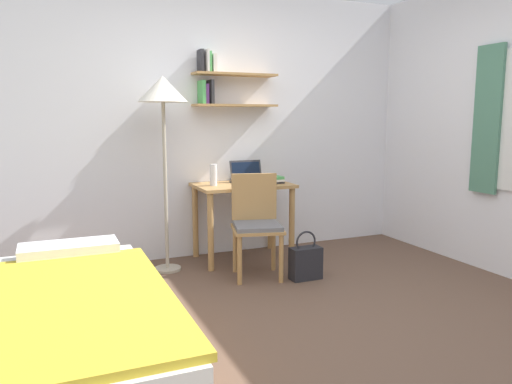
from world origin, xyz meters
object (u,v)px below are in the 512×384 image
laptop (248,177)px  handbag (306,262)px  standing_lamp (163,99)px  bed (79,332)px  desk (243,199)px  desk_chair (256,221)px  water_bottle (213,175)px  book_stack (272,179)px

laptop → handbag: size_ratio=0.79×
standing_lamp → handbag: (1.03, -0.71, -1.38)m
standing_lamp → laptop: size_ratio=5.20×
bed → desk: (1.62, 1.71, 0.35)m
desk → laptop: (0.08, 0.08, 0.20)m
desk_chair → handbag: 0.55m
water_bottle → handbag: (0.56, -0.78, -0.69)m
book_stack → laptop: bearing=147.8°
standing_lamp → water_bottle: (0.47, 0.07, -0.69)m
water_bottle → book_stack: (0.58, -0.05, -0.07)m
desk_chair → laptop: 0.69m
standing_lamp → water_bottle: 0.84m
bed → laptop: size_ratio=6.12×
desk_chair → laptop: laptop is taller
desk → laptop: 0.23m
desk → water_bottle: 0.39m
desk_chair → book_stack: size_ratio=3.82×
water_bottle → handbag: 1.18m
desk_chair → handbag: bearing=-38.5°
desk → laptop: bearing=43.0°
desk_chair → desk: bearing=81.4°
water_bottle → book_stack: water_bottle is taller
bed → laptop: laptop is taller
desk → bed: bearing=-133.5°
water_bottle → book_stack: bearing=-4.4°
desk → standing_lamp: bearing=-174.3°
bed → water_bottle: size_ratio=10.11×
desk_chair → handbag: size_ratio=2.10×
laptop → water_bottle: bearing=-167.3°
desk_chair → book_stack: bearing=51.5°
laptop → desk: bearing=-137.0°
laptop → book_stack: bearing=-32.2°
standing_lamp → handbag: size_ratio=4.09×
bed → desk_chair: bearing=37.8°
desk_chair → water_bottle: bearing=113.5°
standing_lamp → laptop: (0.85, 0.15, -0.74)m
bed → desk: desk is taller
handbag → laptop: bearing=102.0°
desk → handbag: 0.94m
standing_lamp → desk: bearing=5.7°
standing_lamp → book_stack: 1.30m
handbag → desk: bearing=108.6°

